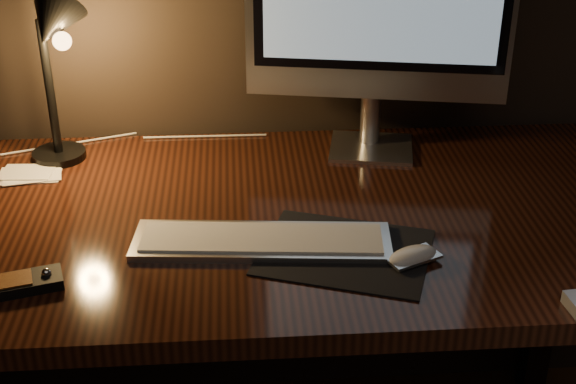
{
  "coord_description": "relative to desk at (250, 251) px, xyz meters",
  "views": [
    {
      "loc": [
        -0.02,
        0.55,
        1.47
      ],
      "look_at": [
        0.06,
        1.73,
        0.85
      ],
      "focal_mm": 50.0,
      "sensor_mm": 36.0,
      "label": 1
    }
  ],
  "objects": [
    {
      "name": "cable",
      "position": [
        -0.24,
        0.26,
        0.13
      ],
      "size": [
        0.57,
        0.08,
        0.0
      ],
      "primitive_type": "cylinder",
      "rotation": [
        0.0,
        1.57,
        0.13
      ],
      "color": "white",
      "rests_on": "desk"
    },
    {
      "name": "desk",
      "position": [
        0.0,
        0.0,
        0.0
      ],
      "size": [
        1.6,
        0.75,
        0.75
      ],
      "color": "#38180C",
      "rests_on": "ground"
    },
    {
      "name": "desk_lamp",
      "position": [
        -0.37,
        0.16,
        0.38
      ],
      "size": [
        0.17,
        0.19,
        0.37
      ],
      "rotation": [
        0.0,
        0.0,
        0.0
      ],
      "color": "black",
      "rests_on": "desk"
    },
    {
      "name": "mousepad",
      "position": [
        0.16,
        -0.22,
        0.13
      ],
      "size": [
        0.34,
        0.31,
        0.0
      ],
      "primitive_type": "cube",
      "rotation": [
        0.0,
        0.0,
        -0.34
      ],
      "color": "black",
      "rests_on": "desk"
    },
    {
      "name": "keyboard",
      "position": [
        0.02,
        -0.19,
        0.14
      ],
      "size": [
        0.45,
        0.17,
        0.02
      ],
      "primitive_type": "cube",
      "rotation": [
        0.0,
        0.0,
        -0.09
      ],
      "color": "silver",
      "rests_on": "desk"
    },
    {
      "name": "media_remote",
      "position": [
        -0.38,
        -0.3,
        0.14
      ],
      "size": [
        0.16,
        0.09,
        0.03
      ],
      "rotation": [
        0.0,
        0.0,
        0.27
      ],
      "color": "black",
      "rests_on": "desk"
    },
    {
      "name": "mouse",
      "position": [
        0.27,
        -0.26,
        0.14
      ],
      "size": [
        0.1,
        0.08,
        0.02
      ],
      "primitive_type": "ellipsoid",
      "rotation": [
        0.0,
        0.0,
        0.43
      ],
      "color": "white",
      "rests_on": "desk"
    },
    {
      "name": "papers",
      "position": [
        -0.44,
        0.12,
        0.13
      ],
      "size": [
        0.13,
        0.09,
        0.01
      ],
      "primitive_type": "cube",
      "rotation": [
        0.0,
        0.0,
        0.05
      ],
      "color": "white",
      "rests_on": "desk"
    }
  ]
}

